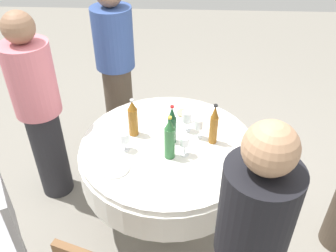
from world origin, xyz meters
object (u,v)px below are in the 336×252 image
bottle_amber_west (214,125)px  wine_glass_west (187,117)px  person_south (116,70)px  person_front (248,249)px  wine_glass_right (124,138)px  bottle_amber_south (133,118)px  wine_glass_east (199,125)px  bottle_green_mid (170,139)px  person_mid (39,110)px  wine_glass_inner (185,142)px  plate_rear (114,167)px  plate_outer (183,114)px  bottle_dark_green_front (172,126)px  dining_table (168,160)px

bottle_amber_west → wine_glass_west: size_ratio=1.93×
person_south → person_front: size_ratio=1.02×
wine_glass_west → wine_glass_right: (-0.24, 0.42, -0.02)m
bottle_amber_south → wine_glass_east: size_ratio=1.90×
bottle_green_mid → person_mid: (0.37, 1.00, -0.06)m
bottle_amber_south → bottle_green_mid: bearing=-131.0°
bottle_green_mid → wine_glass_inner: size_ratio=2.19×
bottle_green_mid → person_mid: person_mid is taller
bottle_amber_south → person_mid: size_ratio=0.19×
bottle_amber_south → wine_glass_west: (0.06, -0.38, -0.02)m
wine_glass_right → person_mid: bearing=65.3°
wine_glass_right → plate_rear: size_ratio=0.69×
person_mid → person_south: size_ratio=0.98×
bottle_green_mid → plate_rear: 0.41m
plate_rear → person_south: (1.15, 0.17, 0.10)m
plate_outer → bottle_dark_green_front: bearing=167.5°
bottle_green_mid → wine_glass_inner: bottle_green_mid is taller
wine_glass_west → person_mid: size_ratio=0.10×
wine_glass_west → wine_glass_right: size_ratio=1.13×
plate_rear → person_front: (-0.63, -0.77, 0.08)m
bottle_green_mid → person_front: size_ratio=0.21×
bottle_amber_west → wine_glass_right: bearing=100.7°
bottle_amber_south → wine_glass_east: bottle_amber_south is taller
wine_glass_right → bottle_amber_west: bearing=-79.3°
bottle_dark_green_front → wine_glass_east: size_ratio=1.94×
dining_table → person_mid: person_mid is taller
wine_glass_west → wine_glass_inner: size_ratio=1.09×
bottle_amber_south → person_mid: (0.14, 0.73, -0.05)m
wine_glass_east → wine_glass_inner: bearing=154.4°
plate_outer → dining_table: bearing=164.4°
bottle_dark_green_front → wine_glass_inner: bearing=-146.5°
bottle_green_mid → plate_rear: bottle_green_mid is taller
wine_glass_right → plate_outer: size_ratio=0.60×
dining_table → bottle_green_mid: 0.33m
bottle_amber_west → plate_rear: 0.73m
bottle_dark_green_front → bottle_amber_west: bearing=-88.3°
bottle_amber_south → wine_glass_right: 0.19m
wine_glass_right → plate_outer: wine_glass_right is taller
bottle_amber_west → wine_glass_right: size_ratio=2.18×
wine_glass_west → wine_glass_east: (-0.08, -0.08, -0.01)m
person_front → bottle_amber_west: bearing=-108.4°
person_mid → plate_rear: bearing=-114.6°
bottle_green_mid → wine_glass_inner: 0.11m
bottle_green_mid → person_mid: size_ratio=0.21×
bottle_amber_west → wine_glass_inner: size_ratio=2.11×
wine_glass_east → plate_outer: wine_glass_east is taller
plate_outer → plate_rear: (-0.62, 0.44, -0.00)m
bottle_green_mid → plate_outer: (0.49, -0.08, -0.14)m
bottle_amber_west → wine_glass_right: 0.62m
person_mid → bottle_green_mid: bearing=-96.8°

